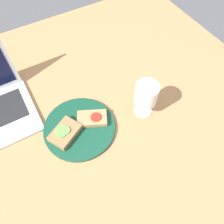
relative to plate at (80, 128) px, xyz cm
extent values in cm
cube|color=#B27F51|center=(7.79, -3.36, -2.12)|extent=(140.00, 140.00, 3.00)
cylinder|color=#144733|center=(0.00, 0.00, 0.00)|extent=(25.26, 25.26, 1.25)
cube|color=#937047|center=(-5.30, -0.31, 1.75)|extent=(12.62, 11.34, 2.25)
cylinder|color=#6BB74C|center=(-5.04, -0.26, 3.11)|extent=(3.37, 3.37, 0.46)
cylinder|color=#6BB74C|center=(-5.94, 0.79, 3.06)|extent=(3.42, 3.42, 0.37)
cylinder|color=#6BB74C|center=(-6.49, -0.47, 3.12)|extent=(3.59, 3.59, 0.50)
cube|color=#A88456|center=(5.30, 0.31, 1.53)|extent=(12.15, 10.20, 1.80)
cylinder|color=red|center=(6.46, -0.48, 2.65)|extent=(3.74, 3.74, 0.43)
cylinder|color=white|center=(23.79, -4.84, -0.42)|extent=(6.65, 6.65, 0.40)
cylinder|color=white|center=(23.79, -4.84, 2.83)|extent=(0.99, 0.99, 6.10)
cylinder|color=white|center=(23.79, -4.84, 9.71)|extent=(7.98, 7.98, 7.67)
cylinder|color=white|center=(23.79, -4.84, 8.70)|extent=(7.35, 7.35, 5.64)
camera|label=1|loc=(-8.38, -37.72, 68.09)|focal=35.00mm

